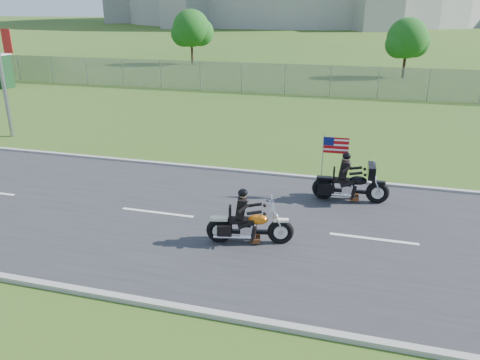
# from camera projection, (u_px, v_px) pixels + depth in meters

# --- Properties ---
(ground) EXTENTS (420.00, 420.00, 0.00)m
(ground) POSITION_uv_depth(u_px,v_px,m) (224.00, 222.00, 12.92)
(ground) COLOR #214616
(ground) RESTS_ON ground
(road) EXTENTS (120.00, 8.00, 0.04)m
(road) POSITION_uv_depth(u_px,v_px,m) (224.00, 221.00, 12.92)
(road) COLOR #28282B
(road) RESTS_ON ground
(curb_north) EXTENTS (120.00, 0.18, 0.12)m
(curb_north) POSITION_uv_depth(u_px,v_px,m) (258.00, 173.00, 16.56)
(curb_north) COLOR #9E9B93
(curb_north) RESTS_ON ground
(curb_south) EXTENTS (120.00, 0.18, 0.12)m
(curb_south) POSITION_uv_depth(u_px,v_px,m) (163.00, 305.00, 9.25)
(curb_south) COLOR #9E9B93
(curb_south) RESTS_ON ground
(fence) EXTENTS (60.00, 0.03, 2.00)m
(fence) POSITION_uv_depth(u_px,v_px,m) (242.00, 77.00, 31.87)
(fence) COLOR gray
(fence) RESTS_ON ground
(porta_toilet_a) EXTENTS (1.10, 1.10, 2.30)m
(porta_toilet_a) POSITION_uv_depth(u_px,v_px,m) (1.00, 72.00, 33.39)
(porta_toilet_a) COLOR #103316
(porta_toilet_a) RESTS_ON ground
(tree_fence_near) EXTENTS (3.52, 3.28, 4.75)m
(tree_fence_near) POSITION_uv_depth(u_px,v_px,m) (408.00, 40.00, 37.45)
(tree_fence_near) COLOR #382316
(tree_fence_near) RESTS_ON ground
(tree_fence_mid) EXTENTS (3.96, 3.69, 5.30)m
(tree_fence_mid) POSITION_uv_depth(u_px,v_px,m) (192.00, 30.00, 45.97)
(tree_fence_mid) COLOR #382316
(tree_fence_mid) RESTS_ON ground
(motorcycle_lead) EXTENTS (2.17, 0.85, 1.48)m
(motorcycle_lead) POSITION_uv_depth(u_px,v_px,m) (248.00, 226.00, 11.60)
(motorcycle_lead) COLOR black
(motorcycle_lead) RESTS_ON ground
(motorcycle_follow) EXTENTS (2.30, 0.76, 1.92)m
(motorcycle_follow) POSITION_uv_depth(u_px,v_px,m) (350.00, 185.00, 14.10)
(motorcycle_follow) COLOR black
(motorcycle_follow) RESTS_ON ground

